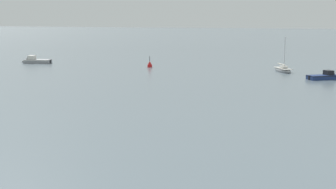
# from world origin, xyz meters

# --- Properties ---
(motorboat_moored_1) EXTENTS (6.69, 3.15, 2.45)m
(motorboat_moored_1) POSITION_xyz_m (-32.25, 86.37, 0.37)
(motorboat_moored_1) COLOR gray
(motorboat_moored_1) RESTS_ON ground
(motorboat_moored_5) EXTENTS (5.65, 4.63, 2.10)m
(motorboat_moored_5) POSITION_xyz_m (26.82, 76.26, 0.32)
(motorboat_moored_5) COLOR navy
(motorboat_moored_5) RESTS_ON ground
(sailboat_moored_0) EXTENTS (4.14, 6.06, 6.55)m
(sailboat_moored_0) POSITION_xyz_m (19.49, 85.10, 0.28)
(sailboat_moored_0) COLOR gray
(sailboat_moored_0) RESTS_ON ground
(channel_buoy) EXTENTS (0.90, 0.90, 2.30)m
(channel_buoy) POSITION_xyz_m (-5.94, 85.57, 0.46)
(channel_buoy) COLOR red
(channel_buoy) RESTS_ON ground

